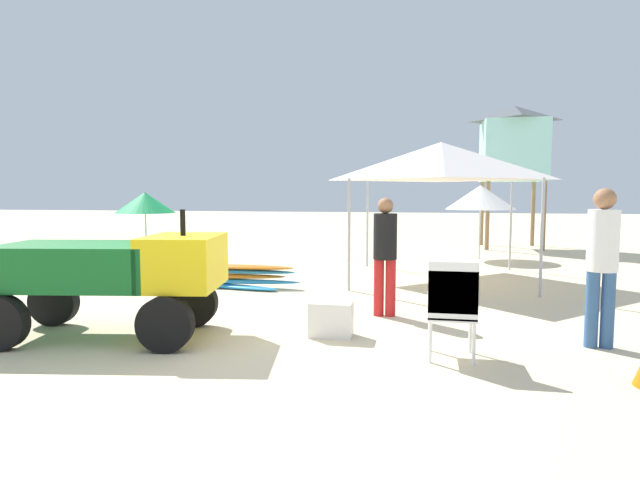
{
  "coord_description": "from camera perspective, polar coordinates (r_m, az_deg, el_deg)",
  "views": [
    {
      "loc": [
        2.11,
        -5.67,
        1.69
      ],
      "look_at": [
        0.57,
        2.4,
        0.97
      ],
      "focal_mm": 30.22,
      "sensor_mm": 36.0,
      "label": 1
    }
  ],
  "objects": [
    {
      "name": "stacked_plastic_chairs",
      "position": [
        5.58,
        13.82,
        -6.34
      ],
      "size": [
        0.48,
        0.48,
        1.02
      ],
      "color": "white",
      "rests_on": "ground"
    },
    {
      "name": "cooler_box",
      "position": [
        6.4,
        1.18,
        -8.37
      ],
      "size": [
        0.5,
        0.32,
        0.41
      ],
      "primitive_type": "cube",
      "color": "white",
      "rests_on": "ground"
    },
    {
      "name": "ground",
      "position": [
        6.28,
        -9.45,
        -10.65
      ],
      "size": [
        80.0,
        80.0,
        0.0
      ],
      "primitive_type": "plane",
      "color": "beige"
    },
    {
      "name": "beach_umbrella_mid",
      "position": [
        14.16,
        16.64,
        4.36
      ],
      "size": [
        1.74,
        1.74,
        1.87
      ],
      "color": "beige",
      "rests_on": "ground"
    },
    {
      "name": "lifeguard_near_left",
      "position": [
        6.56,
        27.72,
        -1.55
      ],
      "size": [
        0.32,
        0.32,
        1.74
      ],
      "color": "#33598C",
      "rests_on": "ground"
    },
    {
      "name": "beach_umbrella_left",
      "position": [
        16.01,
        -18.03,
        3.79
      ],
      "size": [
        1.68,
        1.68,
        1.7
      ],
      "color": "beige",
      "rests_on": "ground"
    },
    {
      "name": "surfboard_pile",
      "position": [
        9.76,
        -9.36,
        -3.76
      ],
      "size": [
        2.51,
        0.69,
        0.4
      ],
      "color": "#268CCC",
      "rests_on": "ground"
    },
    {
      "name": "utility_cart",
      "position": [
        6.68,
        -20.88,
        -3.09
      ],
      "size": [
        2.7,
        1.63,
        1.5
      ],
      "color": "#146023",
      "rests_on": "ground"
    },
    {
      "name": "traffic_cone_far",
      "position": [
        10.22,
        -20.32,
        -3.46
      ],
      "size": [
        0.33,
        0.33,
        0.47
      ],
      "primitive_type": "cone",
      "color": "orange",
      "rests_on": "ground"
    },
    {
      "name": "lifeguard_near_center",
      "position": [
        7.38,
        6.9,
        -0.93
      ],
      "size": [
        0.32,
        0.32,
        1.62
      ],
      "color": "red",
      "rests_on": "ground"
    },
    {
      "name": "lifeguard_tower",
      "position": [
        17.46,
        19.79,
        9.58
      ],
      "size": [
        1.98,
        1.98,
        4.28
      ],
      "color": "olive",
      "rests_on": "ground"
    },
    {
      "name": "popup_canopy",
      "position": [
        10.71,
        12.67,
        8.14
      ],
      "size": [
        3.17,
        3.17,
        2.65
      ],
      "color": "#B2B2B7",
      "rests_on": "ground"
    }
  ]
}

